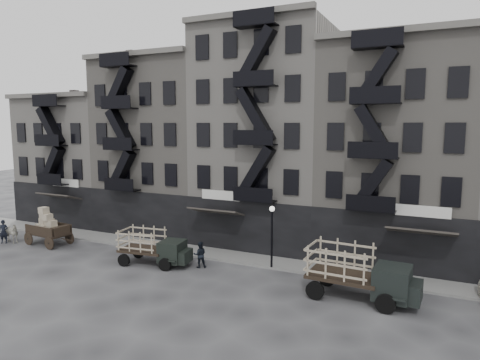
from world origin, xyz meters
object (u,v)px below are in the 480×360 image
at_px(stake_truck_east, 359,270).
at_px(pedestrian_west, 4,232).
at_px(horse, 9,233).
at_px(stake_truck_west, 153,244).
at_px(wagon, 47,223).
at_px(pedestrian_mid, 200,255).

bearing_deg(stake_truck_east, pedestrian_west, -175.33).
height_order(horse, stake_truck_west, stake_truck_west).
distance_m(horse, wagon, 3.45).
bearing_deg(horse, stake_truck_west, -89.39).
height_order(stake_truck_west, stake_truck_east, stake_truck_east).
bearing_deg(stake_truck_east, pedestrian_mid, 178.31).
relative_size(horse, stake_truck_west, 0.38).
bearing_deg(stake_truck_west, pedestrian_mid, 6.80).
xyz_separation_m(stake_truck_west, pedestrian_west, (-14.19, -0.85, -0.46)).
xyz_separation_m(wagon, pedestrian_mid, (13.91, 0.39, -0.85)).
bearing_deg(stake_truck_east, wagon, -178.13).
relative_size(wagon, pedestrian_mid, 2.12).
height_order(horse, wagon, wagon).
distance_m(pedestrian_west, pedestrian_mid, 17.50).
distance_m(wagon, stake_truck_east, 24.50).
distance_m(stake_truck_east, pedestrian_west, 28.03).
height_order(stake_truck_west, pedestrian_west, stake_truck_west).
bearing_deg(horse, stake_truck_east, -90.70).
xyz_separation_m(wagon, stake_truck_west, (10.68, -0.45, -0.32)).
bearing_deg(horse, wagon, -73.41).
distance_m(horse, pedestrian_mid, 17.12).
distance_m(wagon, stake_truck_west, 10.70).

